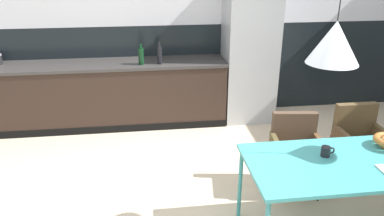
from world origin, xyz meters
The scene contains 10 objects.
back_wall_splashback_dark centered at (0.00, 2.75, 0.67)m, with size 7.38×0.12×1.35m, color black.
kitchen_counter centered at (-1.50, 2.39, 0.46)m, with size 4.12×0.63×0.91m.
refrigerator_column centered at (0.92, 2.39, 1.05)m, with size 0.71×0.60×2.09m, color #ADAFB2.
dining_table centered at (1.16, -0.24, 0.70)m, with size 1.90×0.82×0.75m.
armchair_near_window centered at (0.93, 0.56, 0.50)m, with size 0.54×0.53×0.79m.
armchair_far_side centered at (1.68, 0.66, 0.51)m, with size 0.49×0.47×0.81m.
mug_dark_espresso centered at (0.88, -0.13, 0.79)m, with size 0.12×0.07×0.09m.
bottle_spice_small centered at (-0.60, 2.25, 1.03)m, with size 0.07×0.07×0.27m.
bottle_wine_green centered at (-0.35, 2.25, 1.04)m, with size 0.06×0.06×0.30m.
pendant_lamp_over_table_near centered at (0.78, -0.20, 1.70)m, with size 0.37×0.37×1.09m.
Camera 1 is at (-0.55, -2.66, 2.28)m, focal length 34.99 mm.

